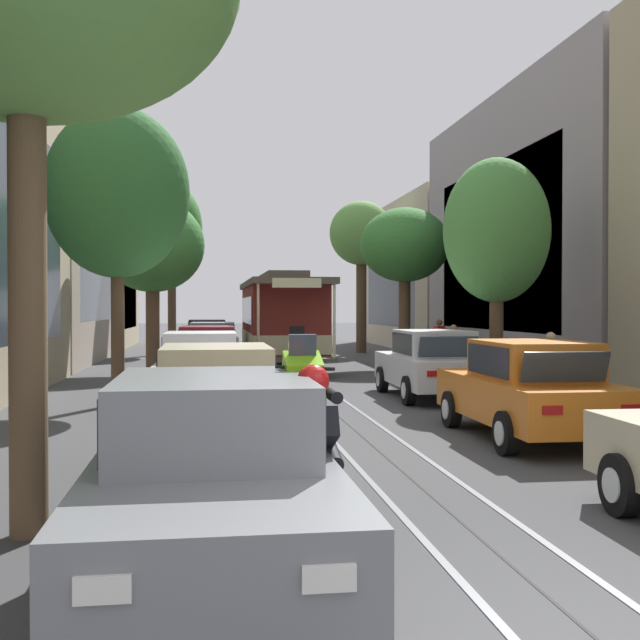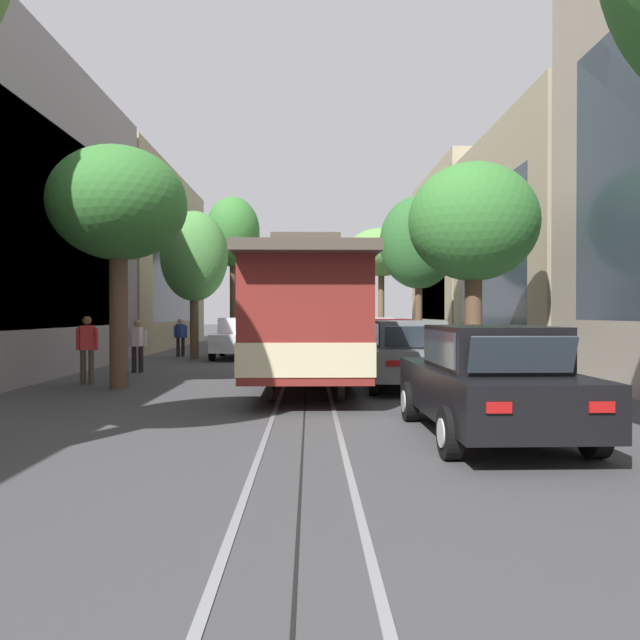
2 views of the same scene
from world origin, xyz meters
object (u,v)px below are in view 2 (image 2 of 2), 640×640
object	(u,v)px
street_tree_kerb_left_near	(381,253)
parked_car_grey_near_left	(350,330)
parked_car_black_sixth_left	(489,381)
street_sign_post	(237,312)
parked_car_beige_second_left	(355,332)
street_tree_kerb_right_near	(233,233)
parked_car_beige_near_right	(265,330)
pedestrian_crossing_far	(181,335)
street_tree_kerb_right_second	(194,257)
parked_car_orange_second_right	(254,333)
parked_car_grey_fifth_left	(408,354)
street_tree_kerb_left_mid	(474,224)
parked_car_maroon_fourth_left	(385,343)
cable_car_trolley	(306,317)
street_tree_kerb_left_second	(419,243)
pedestrian_on_left_pavement	(137,343)
motorcycle_with_rider	(336,327)
pedestrian_on_right_pavement	(87,346)
parked_car_white_mid_left	(373,337)
parked_car_white_mid_right	(240,338)
street_tree_kerb_right_mid	(118,206)

from	to	relation	value
street_tree_kerb_left_near	parked_car_grey_near_left	bearing A→B (deg)	-41.21
parked_car_black_sixth_left	street_sign_post	distance (m)	27.04
parked_car_beige_second_left	street_tree_kerb_right_near	size ratio (longest dim) A/B	0.53
parked_car_beige_near_right	pedestrian_crossing_far	size ratio (longest dim) A/B	2.82
parked_car_beige_near_right	street_tree_kerb_right_second	world-z (taller)	street_tree_kerb_right_second
parked_car_black_sixth_left	street_tree_kerb_right_second	size ratio (longest dim) A/B	0.77
street_tree_kerb_left_near	parked_car_beige_second_left	bearing A→B (deg)	62.94
parked_car_orange_second_right	street_tree_kerb_left_near	bearing A→B (deg)	-146.21
parked_car_grey_fifth_left	street_tree_kerb_left_mid	world-z (taller)	street_tree_kerb_left_mid
parked_car_maroon_fourth_left	parked_car_orange_second_right	xyz separation A→B (m)	(5.17, -10.16, 0.00)
parked_car_maroon_fourth_left	cable_car_trolley	world-z (taller)	cable_car_trolley
parked_car_beige_second_left	street_tree_kerb_left_second	bearing A→B (deg)	107.48
cable_car_trolley	pedestrian_on_left_pavement	xyz separation A→B (m)	(5.01, -3.97, -0.78)
motorcycle_with_rider	parked_car_grey_fifth_left	bearing A→B (deg)	92.05
parked_car_grey_fifth_left	street_tree_kerb_left_second	distance (m)	11.00
street_tree_kerb_left_mid	parked_car_grey_near_left	bearing A→B (deg)	-84.60
parked_car_maroon_fourth_left	street_sign_post	size ratio (longest dim) A/B	1.46
parked_car_beige_second_left	street_tree_kerb_left_second	world-z (taller)	street_tree_kerb_left_second
motorcycle_with_rider	pedestrian_on_right_pavement	size ratio (longest dim) A/B	1.12
parked_car_grey_near_left	parked_car_maroon_fourth_left	xyz separation A→B (m)	(-0.12, 16.14, 0.00)
parked_car_white_mid_left	street_tree_kerb_left_second	bearing A→B (deg)	162.66
parked_car_maroon_fourth_left	street_tree_kerb_right_second	distance (m)	8.54
parked_car_black_sixth_left	street_tree_kerb_left_mid	bearing A→B (deg)	-103.20
street_tree_kerb_left_mid	motorcycle_with_rider	xyz separation A→B (m)	(2.69, -19.83, -3.09)
motorcycle_with_rider	street_tree_kerb_right_second	bearing A→B (deg)	63.20
parked_car_black_sixth_left	parked_car_white_mid_right	size ratio (longest dim) A/B	1.01
parked_car_white_mid_left	parked_car_maroon_fourth_left	world-z (taller)	same
parked_car_maroon_fourth_left	pedestrian_crossing_far	xyz separation A→B (m)	(7.71, -5.22, 0.08)
street_tree_kerb_right_near	street_sign_post	world-z (taller)	street_tree_kerb_right_near
parked_car_white_mid_right	motorcycle_with_rider	world-z (taller)	motorcycle_with_rider
cable_car_trolley	street_tree_kerb_right_second	bearing A→B (deg)	-65.25
street_tree_kerb_right_second	pedestrian_crossing_far	bearing A→B (deg)	-58.36
pedestrian_crossing_far	parked_car_white_mid_right	bearing A→B (deg)	160.85
parked_car_grey_fifth_left	parked_car_black_sixth_left	xyz separation A→B (m)	(-0.23, 5.81, 0.00)
parked_car_beige_second_left	parked_car_black_sixth_left	distance (m)	22.53
parked_car_white_mid_right	street_sign_post	size ratio (longest dim) A/B	1.46
street_tree_kerb_left_mid	street_sign_post	size ratio (longest dim) A/B	1.89
street_tree_kerb_left_second	pedestrian_on_left_pavement	world-z (taller)	street_tree_kerb_left_second
cable_car_trolley	pedestrian_crossing_far	distance (m)	11.96
parked_car_grey_fifth_left	parked_car_grey_near_left	bearing A→B (deg)	-90.06
parked_car_grey_fifth_left	street_tree_kerb_right_second	size ratio (longest dim) A/B	0.77
motorcycle_with_rider	street_sign_post	world-z (taller)	street_sign_post
pedestrian_on_left_pavement	pedestrian_crossing_far	bearing A→B (deg)	-88.77
parked_car_grey_near_left	street_tree_kerb_left_second	world-z (taller)	street_tree_kerb_left_second
parked_car_orange_second_right	parked_car_white_mid_right	world-z (taller)	same
street_tree_kerb_right_mid	cable_car_trolley	xyz separation A→B (m)	(-4.39, 0.15, -2.61)
parked_car_white_mid_left	street_tree_kerb_left_mid	bearing A→B (deg)	100.21
parked_car_beige_second_left	street_sign_post	world-z (taller)	street_sign_post
street_tree_kerb_right_near	pedestrian_on_right_pavement	size ratio (longest dim) A/B	4.85
parked_car_orange_second_right	street_tree_kerb_right_near	distance (m)	6.93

